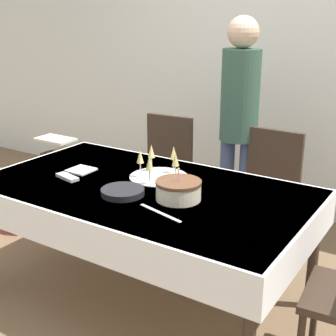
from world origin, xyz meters
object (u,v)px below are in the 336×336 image
(high_chair, at_px, (64,161))
(birthday_cake, at_px, (178,190))
(dining_chair_far_right, at_px, (266,193))
(plate_stack_main, at_px, (123,192))
(person_standing, at_px, (239,112))
(gift_bag, at_px, (13,217))
(dining_chair_far_left, at_px, (163,171))
(champagne_tray, at_px, (158,167))

(high_chair, bearing_deg, birthday_cake, -25.16)
(dining_chair_far_right, relative_size, plate_stack_main, 3.92)
(dining_chair_far_right, xyz_separation_m, person_standing, (-0.31, 0.16, 0.51))
(birthday_cake, height_order, plate_stack_main, birthday_cake)
(plate_stack_main, height_order, person_standing, person_standing)
(plate_stack_main, relative_size, gift_bag, 1.05)
(dining_chair_far_left, xyz_separation_m, birthday_cake, (0.71, -0.93, 0.29))
(birthday_cake, bearing_deg, plate_stack_main, -159.55)
(high_chair, bearing_deg, dining_chair_far_left, 8.82)
(plate_stack_main, bearing_deg, dining_chair_far_right, 66.54)
(dining_chair_far_left, bearing_deg, high_chair, -171.18)
(dining_chair_far_right, xyz_separation_m, birthday_cake, (-0.15, -0.93, 0.29))
(champagne_tray, bearing_deg, dining_chair_far_right, 57.33)
(person_standing, bearing_deg, dining_chair_far_left, -163.79)
(dining_chair_far_left, xyz_separation_m, dining_chair_far_right, (0.87, 0.00, 0.00))
(dining_chair_far_left, xyz_separation_m, plate_stack_main, (0.42, -1.04, 0.25))
(person_standing, xyz_separation_m, high_chair, (-1.51, -0.31, -0.56))
(birthday_cake, xyz_separation_m, plate_stack_main, (-0.30, -0.11, -0.04))
(champagne_tray, bearing_deg, gift_bag, 178.79)
(dining_chair_far_left, xyz_separation_m, champagne_tray, (0.42, -0.69, 0.31))
(plate_stack_main, distance_m, high_chair, 1.66)
(dining_chair_far_right, distance_m, plate_stack_main, 1.16)
(champagne_tray, bearing_deg, birthday_cake, -39.22)
(plate_stack_main, xyz_separation_m, gift_bag, (-1.48, 0.38, -0.67))
(dining_chair_far_right, relative_size, high_chair, 1.35)
(dining_chair_far_left, relative_size, dining_chair_far_right, 1.00)
(plate_stack_main, xyz_separation_m, high_chair, (-1.37, 0.89, -0.30))
(dining_chair_far_right, height_order, gift_bag, dining_chair_far_right)
(plate_stack_main, bearing_deg, birthday_cake, 20.45)
(birthday_cake, bearing_deg, champagne_tray, 140.78)
(plate_stack_main, height_order, high_chair, plate_stack_main)
(champagne_tray, relative_size, gift_bag, 1.56)
(dining_chair_far_right, bearing_deg, high_chair, -175.36)
(person_standing, height_order, high_chair, person_standing)
(plate_stack_main, bearing_deg, dining_chair_far_left, 111.83)
(birthday_cake, relative_size, gift_bag, 1.07)
(dining_chair_far_left, bearing_deg, dining_chair_far_right, 0.01)
(champagne_tray, height_order, high_chair, champagne_tray)
(plate_stack_main, distance_m, gift_bag, 1.67)
(birthday_cake, xyz_separation_m, person_standing, (-0.15, 1.09, 0.22))
(birthday_cake, height_order, person_standing, person_standing)
(dining_chair_far_right, bearing_deg, person_standing, 152.13)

